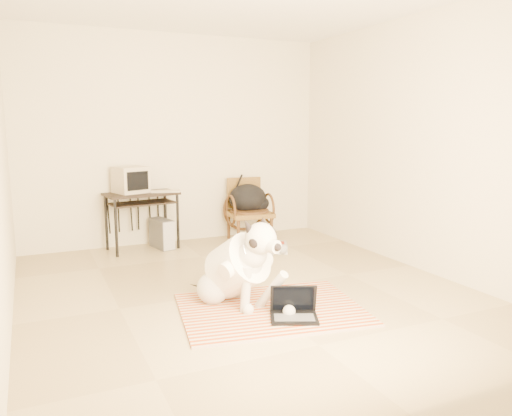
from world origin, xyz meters
TOP-DOWN VIEW (x-y plane):
  - floor at (0.00, 0.00)m, footprint 4.50×4.50m
  - wall_back at (0.00, 2.25)m, footprint 4.50×0.00m
  - wall_front at (0.00, -2.25)m, footprint 4.50×0.00m
  - wall_right at (2.00, 0.00)m, footprint 0.00×4.50m
  - rug at (-0.01, -0.56)m, footprint 1.68×1.39m
  - dog at (-0.21, -0.34)m, footprint 0.65×1.05m
  - laptop at (0.07, -0.83)m, footprint 0.45×0.40m
  - computer_desk at (-0.55, 1.97)m, footprint 0.92×0.59m
  - crt_monitor at (-0.66, 2.03)m, footprint 0.45×0.44m
  - desk_keyboard at (-0.26, 1.90)m, footprint 0.38×0.23m
  - pc_tower at (-0.31, 1.93)m, footprint 0.25×0.42m
  - rattan_chair at (0.86, 1.87)m, footprint 0.60×0.58m
  - backpack at (0.88, 1.89)m, footprint 0.55×0.43m
  - sneaker_left at (0.70, 1.16)m, footprint 0.25×0.35m
  - sneaker_right at (0.99, 1.14)m, footprint 0.24×0.32m

SIDE VIEW (x-z plane):
  - floor at x=0.00m, z-range 0.00..0.00m
  - rug at x=-0.01m, z-range 0.00..0.02m
  - sneaker_right at x=0.99m, z-range -0.01..0.10m
  - sneaker_left at x=0.70m, z-range -0.01..0.11m
  - laptop at x=0.07m, z-range -0.05..0.21m
  - pc_tower at x=-0.31m, z-range 0.00..0.37m
  - dog at x=-0.21m, z-range -0.09..0.75m
  - rattan_chair at x=0.86m, z-range 0.00..0.84m
  - backpack at x=0.88m, z-range 0.37..0.75m
  - computer_desk at x=-0.55m, z-range 0.26..0.98m
  - desk_keyboard at x=-0.26m, z-range 0.72..0.74m
  - crt_monitor at x=-0.66m, z-range 0.72..1.04m
  - wall_back at x=0.00m, z-range -0.90..3.60m
  - wall_front at x=0.00m, z-range -0.90..3.60m
  - wall_right at x=2.00m, z-range -0.90..3.60m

